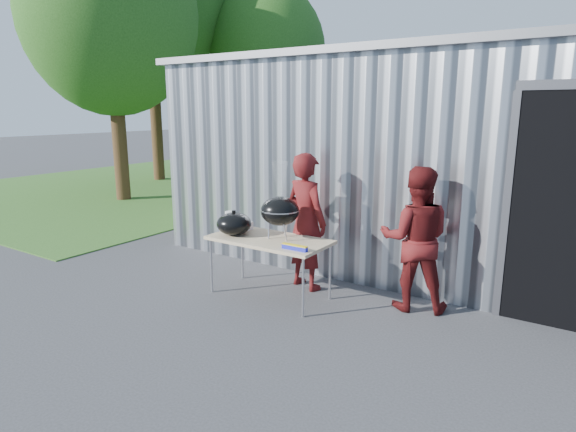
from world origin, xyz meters
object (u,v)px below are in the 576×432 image
Objects in this scene: kettle_grill at (280,206)px; person_cook at (306,222)px; person_bystander at (415,239)px; folding_table at (269,241)px.

kettle_grill is 0.53× the size of person_cook.
kettle_grill is at bearing 0.26° from person_bystander.
person_cook is (0.21, 0.52, 0.18)m from folding_table.
person_bystander is at bearing 21.24° from folding_table.
person_cook is 1.05× the size of person_bystander.
kettle_grill is at bearing 92.98° from person_cook.
folding_table is 0.89× the size of person_bystander.
folding_table is at bearing -147.46° from kettle_grill.
person_cook reaches higher than folding_table.
person_bystander is at bearing -160.11° from person_cook.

